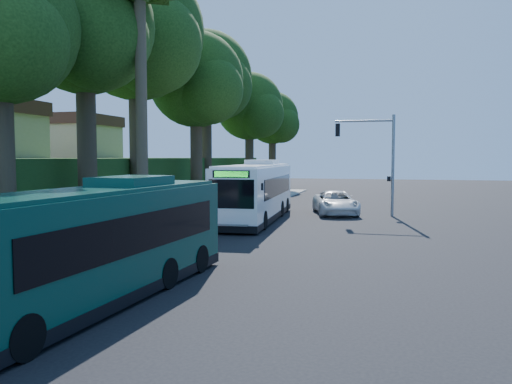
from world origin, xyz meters
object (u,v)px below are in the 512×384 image
(teal_bus, at_px, (96,243))
(pickup, at_px, (336,203))
(bus_shelter, at_px, (147,203))
(white_bus, at_px, (256,191))

(teal_bus, xyz_separation_m, pickup, (4.34, 23.78, -0.88))
(bus_shelter, distance_m, pickup, 15.53)
(teal_bus, bearing_deg, bus_shelter, 114.00)
(teal_bus, height_order, pickup, teal_bus)
(white_bus, height_order, teal_bus, white_bus)
(white_bus, xyz_separation_m, pickup, (4.67, 4.64, -1.08))
(bus_shelter, height_order, pickup, bus_shelter)
(teal_bus, relative_size, pickup, 1.99)
(white_bus, xyz_separation_m, teal_bus, (0.33, -19.13, -0.20))
(bus_shelter, height_order, white_bus, white_bus)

